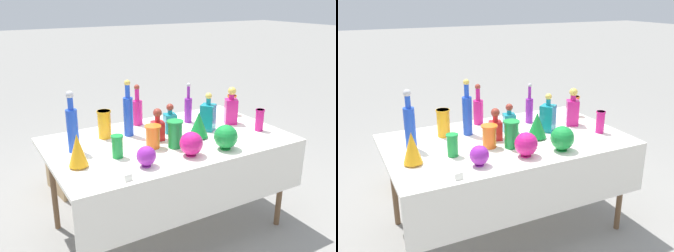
{
  "view_description": "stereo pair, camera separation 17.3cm",
  "coord_description": "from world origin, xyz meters",
  "views": [
    {
      "loc": [
        -1.3,
        -2.26,
        1.77
      ],
      "look_at": [
        0.0,
        0.0,
        0.86
      ],
      "focal_mm": 40.0,
      "sensor_mm": 36.0,
      "label": 1
    },
    {
      "loc": [
        -1.15,
        -2.34,
        1.77
      ],
      "look_at": [
        0.0,
        0.0,
        0.86
      ],
      "focal_mm": 40.0,
      "sensor_mm": 36.0,
      "label": 2
    }
  ],
  "objects": [
    {
      "name": "square_decanter_3",
      "position": [
        -0.08,
        0.02,
        0.86
      ],
      "size": [
        0.11,
        0.11,
        0.24
      ],
      "color": "red",
      "rests_on": "display_table"
    },
    {
      "name": "round_bowl_2",
      "position": [
        -0.02,
        -0.35,
        0.85
      ],
      "size": [
        0.16,
        0.16,
        0.17
      ],
      "color": "#C61972",
      "rests_on": "display_table"
    },
    {
      "name": "slender_vase_2",
      "position": [
        -0.4,
        0.26,
        0.87
      ],
      "size": [
        0.11,
        0.11,
        0.21
      ],
      "color": "orange",
      "rests_on": "display_table"
    },
    {
      "name": "round_bowl_0",
      "position": [
        -0.36,
        -0.35,
        0.83
      ],
      "size": [
        0.13,
        0.13,
        0.13
      ],
      "color": "purple",
      "rests_on": "display_table"
    },
    {
      "name": "slender_vase_3",
      "position": [
        0.71,
        -0.2,
        0.85
      ],
      "size": [
        0.07,
        0.07,
        0.17
      ],
      "color": "#C61972",
      "rests_on": "display_table"
    },
    {
      "name": "square_decanter_1",
      "position": [
        0.37,
        0.01,
        0.88
      ],
      "size": [
        0.15,
        0.15,
        0.3
      ],
      "color": "teal",
      "rests_on": "display_table"
    },
    {
      "name": "round_bowl_1",
      "position": [
        0.25,
        -0.37,
        0.85
      ],
      "size": [
        0.17,
        0.17,
        0.17
      ],
      "color": "#198C38",
      "rests_on": "display_table"
    },
    {
      "name": "tall_bottle_1",
      "position": [
        -0.05,
        0.41,
        0.89
      ],
      "size": [
        0.08,
        0.08,
        0.34
      ],
      "color": "#C61972",
      "rests_on": "display_table"
    },
    {
      "name": "fluted_vase_0",
      "position": [
        -0.73,
        -0.15,
        0.87
      ],
      "size": [
        0.12,
        0.12,
        0.22
      ],
      "color": "orange",
      "rests_on": "display_table"
    },
    {
      "name": "tall_bottle_2",
      "position": [
        -0.68,
        0.11,
        0.94
      ],
      "size": [
        0.08,
        0.08,
        0.43
      ],
      "color": "blue",
      "rests_on": "display_table"
    },
    {
      "name": "slender_vase_0",
      "position": [
        -0.18,
        -0.1,
        0.85
      ],
      "size": [
        0.12,
        0.12,
        0.16
      ],
      "color": "orange",
      "rests_on": "display_table"
    },
    {
      "name": "slender_vase_1",
      "position": [
        -0.46,
        -0.13,
        0.84
      ],
      "size": [
        0.08,
        0.08,
        0.15
      ],
      "color": "#198C38",
      "rests_on": "display_table"
    },
    {
      "name": "display_table",
      "position": [
        0.0,
        -0.04,
        0.7
      ],
      "size": [
        1.77,
        1.05,
        0.76
      ],
      "color": "white",
      "rests_on": "ground"
    },
    {
      "name": "slender_vase_4",
      "position": [
        -0.04,
        -0.17,
        0.86
      ],
      "size": [
        0.12,
        0.12,
        0.2
      ],
      "color": "#198C38",
      "rests_on": "display_table"
    },
    {
      "name": "tall_bottle_0",
      "position": [
        0.34,
        0.25,
        0.88
      ],
      "size": [
        0.06,
        0.06,
        0.34
      ],
      "color": "purple",
      "rests_on": "display_table"
    },
    {
      "name": "ground_plane",
      "position": [
        0.0,
        0.0,
        0.0
      ],
      "size": [
        40.0,
        40.0,
        0.0
      ],
      "primitive_type": "plane",
      "color": "gray"
    },
    {
      "name": "slender_vase_5",
      "position": [
        0.8,
        0.25,
        0.86
      ],
      "size": [
        0.08,
        0.08,
        0.18
      ],
      "color": "orange",
      "rests_on": "display_table"
    },
    {
      "name": "price_tag_left",
      "position": [
        -0.54,
        -0.47,
        0.78
      ],
      "size": [
        0.05,
        0.02,
        0.04
      ],
      "primitive_type": "cube",
      "rotation": [
        -0.21,
        0.0,
        0.11
      ],
      "color": "white",
      "rests_on": "display_table"
    },
    {
      "name": "cardboard_box_behind_left",
      "position": [
        0.35,
        1.23,
        0.13
      ],
      "size": [
        0.6,
        0.52,
        0.34
      ],
      "color": "tan",
      "rests_on": "ground"
    },
    {
      "name": "fluted_vase_1",
      "position": [
        0.21,
        -0.09,
        0.86
      ],
      "size": [
        0.15,
        0.15,
        0.2
      ],
      "color": "#198C38",
      "rests_on": "display_table"
    },
    {
      "name": "square_decanter_0",
      "position": [
        0.08,
        0.11,
        0.85
      ],
      "size": [
        0.11,
        0.11,
        0.23
      ],
      "color": "teal",
      "rests_on": "display_table"
    },
    {
      "name": "square_decanter_2",
      "position": [
        0.63,
        0.05,
        0.89
      ],
      "size": [
        0.13,
        0.13,
        0.31
      ],
      "color": "#C61972",
      "rests_on": "display_table"
    },
    {
      "name": "tall_bottle_3",
      "position": [
        -0.22,
        0.21,
        0.94
      ],
      "size": [
        0.07,
        0.07,
        0.43
      ],
      "color": "blue",
      "rests_on": "display_table"
    },
    {
      "name": "cardboard_box_behind_right",
      "position": [
        -0.43,
        1.02,
        0.19
      ],
      "size": [
        0.51,
        0.47,
        0.46
      ],
      "color": "tan",
      "rests_on": "ground"
    }
  ]
}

